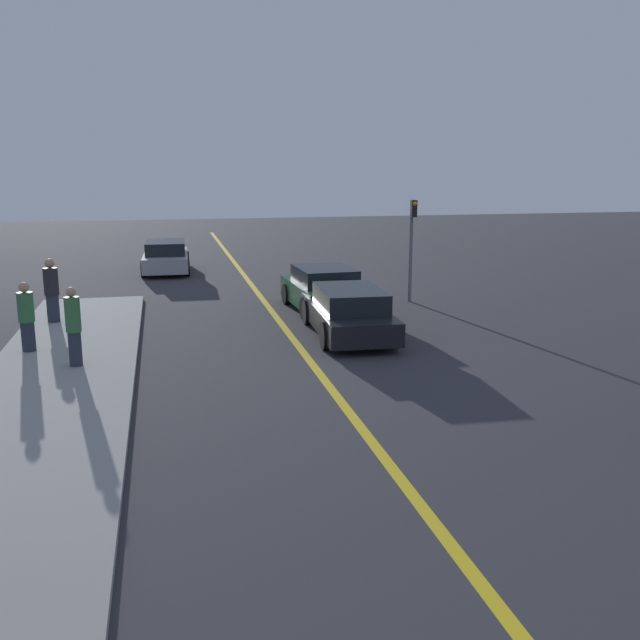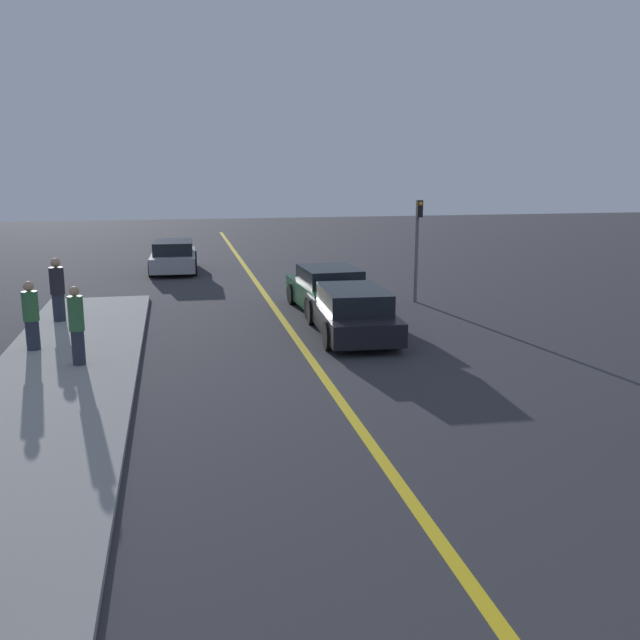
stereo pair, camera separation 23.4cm
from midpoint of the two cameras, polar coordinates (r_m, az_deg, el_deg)
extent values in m
cube|color=gold|center=(19.11, -2.64, -1.37)|extent=(0.20, 60.00, 0.01)
cube|color=gray|center=(13.47, -22.34, -8.05)|extent=(3.21, 24.36, 0.13)
cube|color=black|center=(19.25, 1.88, 0.23)|extent=(2.03, 4.79, 0.59)
cube|color=black|center=(18.91, 2.07, 1.74)|extent=(1.71, 2.66, 0.54)
cylinder|color=black|center=(20.53, -1.32, 0.63)|extent=(0.25, 0.73, 0.72)
cylinder|color=black|center=(20.85, 3.38, 0.80)|extent=(0.25, 0.73, 0.72)
cylinder|color=black|center=(17.72, 0.11, -1.28)|extent=(0.25, 0.73, 0.72)
cylinder|color=black|center=(18.09, 5.51, -1.05)|extent=(0.25, 0.73, 0.72)
cube|color=#144728|center=(22.51, -0.05, 2.12)|extent=(2.09, 4.08, 0.67)
cube|color=black|center=(22.22, 0.06, 3.55)|extent=(1.77, 2.28, 0.53)
cylinder|color=black|center=(23.51, -2.96, 2.08)|extent=(0.26, 0.69, 0.68)
cylinder|color=black|center=(23.95, 1.22, 2.30)|extent=(0.26, 0.69, 0.68)
cylinder|color=black|center=(21.15, -1.48, 0.93)|extent=(0.26, 0.69, 0.68)
cylinder|color=black|center=(21.65, 3.11, 1.18)|extent=(0.26, 0.69, 0.68)
cube|color=#9E9EA3|center=(31.29, -12.43, 4.70)|extent=(1.97, 4.53, 0.61)
cube|color=black|center=(31.00, -12.47, 5.69)|extent=(1.68, 2.51, 0.53)
cylinder|color=black|center=(32.72, -13.88, 4.68)|extent=(0.24, 0.69, 0.68)
cylinder|color=black|center=(32.67, -10.83, 4.81)|extent=(0.24, 0.69, 0.68)
cylinder|color=black|center=(29.98, -14.14, 3.98)|extent=(0.24, 0.69, 0.68)
cylinder|color=black|center=(29.92, -10.81, 4.13)|extent=(0.24, 0.69, 0.68)
cylinder|color=#282D3D|center=(16.83, -19.37, -2.18)|extent=(0.29, 0.29, 0.78)
cylinder|color=#336B3D|center=(16.65, -19.56, 0.43)|extent=(0.34, 0.34, 0.78)
sphere|color=tan|center=(16.56, -19.69, 2.12)|extent=(0.22, 0.22, 0.22)
cylinder|color=#282D3D|center=(18.55, -22.64, -1.21)|extent=(0.32, 0.32, 0.72)
cylinder|color=#336B3D|center=(18.41, -22.83, 0.96)|extent=(0.38, 0.38, 0.72)
sphere|color=tan|center=(18.33, -22.95, 2.43)|extent=(0.25, 0.25, 0.25)
cylinder|color=#282D3D|center=(21.67, -20.86, 0.87)|extent=(0.34, 0.34, 0.77)
cylinder|color=#232328|center=(21.54, -21.02, 2.89)|extent=(0.41, 0.41, 0.77)
sphere|color=tan|center=(21.47, -21.13, 4.25)|extent=(0.26, 0.26, 0.26)
cylinder|color=slate|center=(23.92, 6.99, 5.47)|extent=(0.12, 0.12, 3.38)
cube|color=black|center=(23.62, 7.23, 8.83)|extent=(0.18, 0.18, 0.55)
sphere|color=orange|center=(23.52, 7.31, 9.22)|extent=(0.14, 0.14, 0.14)
camera|label=1|loc=(0.12, -90.49, -0.11)|focal=40.00mm
camera|label=2|loc=(0.12, 89.51, 0.11)|focal=40.00mm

